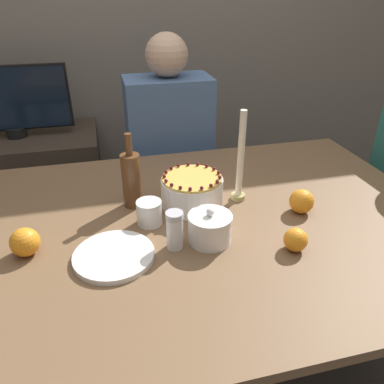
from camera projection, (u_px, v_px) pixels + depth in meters
name	position (u px, v px, depth m)	size (l,w,h in m)	color
ground_plane	(192.00, 372.00, 1.54)	(12.00, 12.00, 0.00)	#3D3833
wall_behind	(132.00, 4.00, 2.10)	(8.00, 0.05, 2.60)	slate
dining_table	(192.00, 245.00, 1.22)	(1.65, 1.10, 0.74)	brown
cake	(192.00, 191.00, 1.25)	(0.21, 0.21, 0.12)	white
sugar_bowl	(210.00, 228.00, 1.07)	(0.13, 0.13, 0.11)	white
sugar_shaker	(175.00, 230.00, 1.04)	(0.05, 0.05, 0.12)	white
plate_stack	(114.00, 256.00, 1.02)	(0.22, 0.22, 0.02)	white
candle	(240.00, 164.00, 1.24)	(0.05, 0.05, 0.32)	tan
bottle	(132.00, 179.00, 1.22)	(0.06, 0.06, 0.25)	brown
cup	(149.00, 213.00, 1.15)	(0.08, 0.08, 0.08)	white
orange_fruit_0	(296.00, 240.00, 1.04)	(0.07, 0.07, 0.07)	orange
orange_fruit_1	(302.00, 201.00, 1.21)	(0.08, 0.08, 0.08)	orange
orange_fruit_2	(25.00, 242.00, 1.02)	(0.08, 0.08, 0.08)	orange
person_man_blue_shirt	(170.00, 176.00, 1.93)	(0.40, 0.34, 1.22)	#595960
side_cabinet	(31.00, 192.00, 2.17)	(0.82, 0.49, 0.68)	#382D23
tv_monitor	(9.00, 101.00, 1.91)	(0.60, 0.10, 0.37)	black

